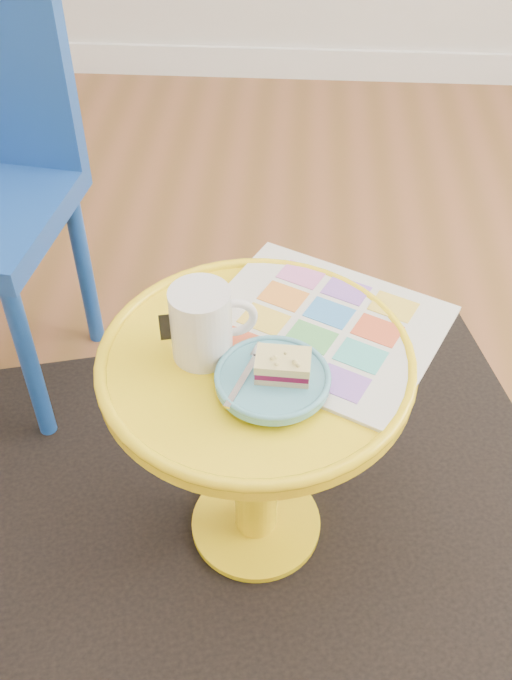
# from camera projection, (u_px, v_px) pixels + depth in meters

# --- Properties ---
(floor) EXTENTS (4.00, 4.00, 0.00)m
(floor) POSITION_uv_depth(u_px,v_px,m) (220.00, 480.00, 1.62)
(floor) COLOR brown
(floor) RESTS_ON ground
(rug) EXTENTS (1.54, 1.39, 0.01)m
(rug) POSITION_uv_depth(u_px,v_px,m) (256.00, 526.00, 1.53)
(rug) COLOR black
(rug) RESTS_ON ground
(side_table) EXTENTS (0.51, 0.51, 0.48)m
(side_table) POSITION_uv_depth(u_px,v_px,m) (256.00, 414.00, 1.30)
(side_table) COLOR yellow
(side_table) RESTS_ON ground
(newspaper) EXTENTS (0.48, 0.45, 0.01)m
(newspaper) POSITION_uv_depth(u_px,v_px,m) (320.00, 326.00, 1.25)
(newspaper) COLOR silver
(newspaper) RESTS_ON side_table
(mug) EXTENTS (0.14, 0.10, 0.13)m
(mug) POSITION_uv_depth(u_px,v_px,m) (203.00, 322.00, 1.17)
(mug) COLOR silver
(mug) RESTS_ON side_table
(plate) EXTENTS (0.18, 0.18, 0.02)m
(plate) POSITION_uv_depth(u_px,v_px,m) (273.00, 379.00, 1.14)
(plate) COLOR #55A0B5
(plate) RESTS_ON newspaper
(cake_slice) EXTENTS (0.08, 0.06, 0.04)m
(cake_slice) POSITION_uv_depth(u_px,v_px,m) (283.00, 366.00, 1.13)
(cake_slice) COLOR #D3BC8C
(cake_slice) RESTS_ON plate
(fork) EXTENTS (0.06, 0.14, 0.00)m
(fork) POSITION_uv_depth(u_px,v_px,m) (247.00, 372.00, 1.14)
(fork) COLOR silver
(fork) RESTS_ON plate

